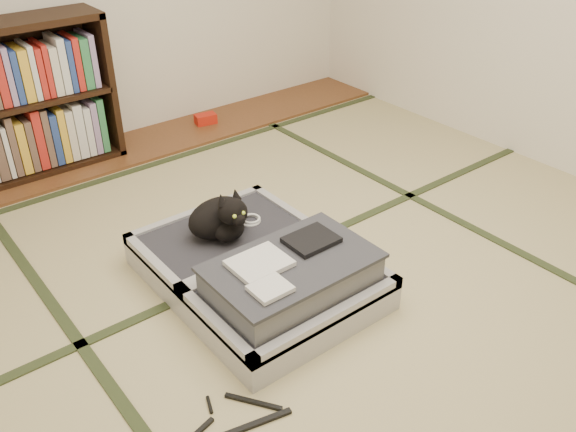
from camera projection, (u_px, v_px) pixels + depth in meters
floor at (327, 298)px, 2.77m from camera, size 4.50×4.50×0.00m
wood_strip at (131, 148)px, 4.10m from camera, size 4.00×0.50×0.02m
red_item at (206, 119)px, 4.42m from camera, size 0.16×0.12×0.07m
tatami_borders at (263, 249)px, 3.10m from camera, size 4.00×4.50×0.01m
suitcase at (262, 271)px, 2.76m from camera, size 0.80×1.07×0.31m
cat at (222, 218)px, 2.87m from camera, size 0.36×0.36×0.29m
cable_coil at (250, 220)px, 3.03m from camera, size 0.11×0.11×0.03m
hanger at (228, 426)px, 2.15m from camera, size 0.46×0.25×0.01m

